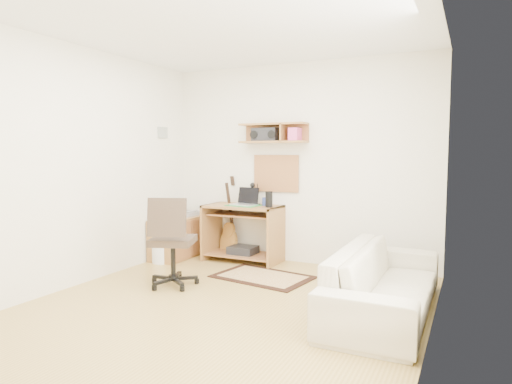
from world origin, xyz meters
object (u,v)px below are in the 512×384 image
at_px(desk, 243,233).
at_px(sofa, 385,270).
at_px(printer, 356,267).
at_px(cabinet, 179,237).
at_px(task_chair, 173,241).

xyz_separation_m(desk, sofa, (2.05, -1.17, 0.01)).
relative_size(printer, sofa, 0.24).
bearing_deg(sofa, printer, 24.14).
height_order(cabinet, printer, cabinet).
relative_size(task_chair, cabinet, 1.10).
bearing_deg(cabinet, printer, 4.76).
height_order(desk, cabinet, desk).
relative_size(task_chair, sofa, 0.50).
bearing_deg(sofa, desk, 60.25).
bearing_deg(cabinet, task_chair, -57.12).
distance_m(cabinet, printer, 2.44).
xyz_separation_m(printer, sofa, (0.54, -1.20, 0.30)).
height_order(task_chair, printer, task_chair).
height_order(cabinet, sofa, sofa).
xyz_separation_m(desk, task_chair, (-0.17, -1.32, 0.12)).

